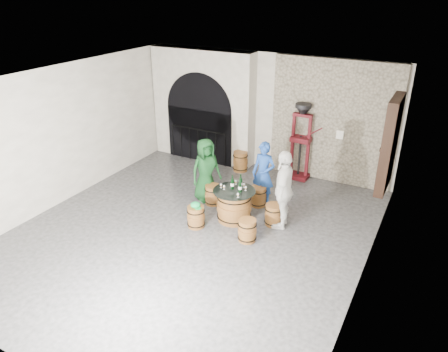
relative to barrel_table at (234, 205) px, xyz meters
The scene contains 31 objects.
ground 1.11m from the barrel_table, 121.67° to the right, with size 8.00×8.00×0.00m, color #29292C.
wall_back 3.39m from the barrel_table, 100.11° to the left, with size 8.00×8.00×0.00m, color beige.
wall_front 5.08m from the barrel_table, 96.45° to the right, with size 8.00×8.00×0.00m, color beige.
wall_left 4.33m from the barrel_table, 167.52° to the right, with size 8.00×8.00×0.00m, color beige.
wall_right 3.32m from the barrel_table, 16.93° to the right, with size 8.00×8.00×0.00m, color beige.
ceiling 3.03m from the barrel_table, 121.67° to the right, with size 8.00×8.00×0.00m, color beige.
stone_facing_panel 3.51m from the barrel_table, 67.72° to the left, with size 3.20×0.12×3.18m, color gray.
arched_opening 3.95m from the barrel_table, 130.81° to the left, with size 3.10×0.60×3.19m.
shuttered_window 3.51m from the barrel_table, 28.00° to the left, with size 0.23×1.10×2.00m.
barrel_table is the anchor object (origin of this frame).
barrel_stool_left 0.89m from the barrel_table, 151.60° to the left, with size 0.40×0.40×0.48m.
barrel_stool_far 0.89m from the barrel_table, 76.16° to the left, with size 0.40×0.40×0.48m.
barrel_stool_right 0.89m from the barrel_table, 14.32° to the left, with size 0.40×0.40×0.48m.
barrel_stool_near_right 0.89m from the barrel_table, 45.31° to the right, with size 0.40×0.40×0.48m.
barrel_stool_near_left 0.89m from the barrel_table, 132.16° to the right, with size 0.40×0.40×0.48m.
green_cap 0.90m from the barrel_table, 131.94° to the right, with size 0.26×0.21×0.12m.
person_green 1.26m from the barrel_table, 151.60° to the left, with size 0.76×0.49×1.55m, color #0F3817.
person_blue 1.13m from the barrel_table, 76.16° to the left, with size 0.56×0.37×1.54m, color navy.
person_white 1.19m from the barrel_table, 14.32° to the left, with size 1.03×0.43×1.75m, color silver.
wine_bottle_left 0.51m from the barrel_table, 142.77° to the left, with size 0.08×0.08×0.32m.
wine_bottle_center 0.52m from the barrel_table, ahead, with size 0.08×0.08×0.32m.
wine_bottle_right 0.53m from the barrel_table, 70.97° to the left, with size 0.08×0.08×0.32m.
tasting_glass_a 0.47m from the barrel_table, 165.01° to the right, with size 0.05×0.05×0.10m, color #A46920, non-canonical shape.
tasting_glass_b 0.48m from the barrel_table, 29.02° to the left, with size 0.05×0.05×0.10m, color #A46920, non-canonical shape.
tasting_glass_c 0.52m from the barrel_table, 110.22° to the left, with size 0.05×0.05×0.10m, color #A46920, non-canonical shape.
tasting_glass_d 0.49m from the barrel_table, 63.04° to the left, with size 0.05×0.05×0.10m, color #A46920, non-canonical shape.
tasting_glass_e 0.53m from the barrel_table, 49.59° to the right, with size 0.05×0.05×0.10m, color #A46920, non-canonical shape.
tasting_glass_f 0.52m from the barrel_table, behind, with size 0.05×0.05×0.10m, color #A46920, non-canonical shape.
side_barrel 2.69m from the barrel_table, 113.08° to the left, with size 0.43×0.43×0.57m.
corking_press 2.97m from the barrel_table, 79.23° to the left, with size 0.84×0.47×2.05m.
control_box 3.46m from the barrel_table, 63.20° to the left, with size 0.18×0.10×0.22m, color silver.
Camera 1 is at (4.24, -6.48, 4.90)m, focal length 34.00 mm.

